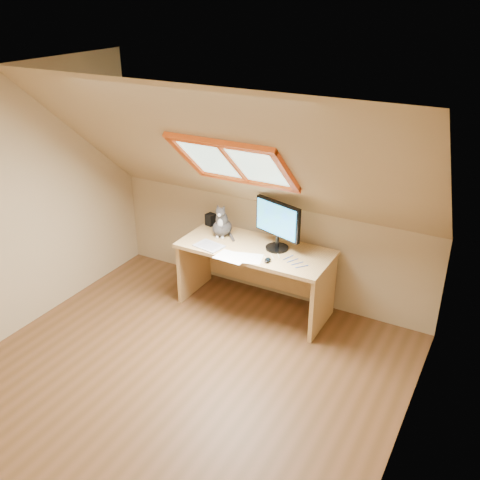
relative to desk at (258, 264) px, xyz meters
The scene contains 10 objects.
ground 1.52m from the desk, 91.63° to the right, with size 3.50×3.50×0.00m, color brown.
room_shell 1.82m from the desk, 91.53° to the right, with size 3.52×3.52×2.41m.
desk is the anchor object (origin of this frame).
monitor 0.53m from the desk, ahead, with size 0.51×0.22×0.48m.
cat 0.54m from the desk, behind, with size 0.24×0.27×0.35m.
desk_speaker 0.74m from the desk, 164.37° to the left, with size 0.09×0.09×0.13m, color black.
graphics_tablet 0.53m from the desk, 146.76° to the right, with size 0.27×0.19×0.01m, color #B2B2B7.
mouse 0.42m from the desk, 49.41° to the right, with size 0.05×0.10×0.03m, color black.
papers 0.40m from the desk, 101.91° to the right, with size 0.33×0.27×0.00m.
cables 0.46m from the desk, 26.80° to the right, with size 0.51×0.26×0.01m.
Camera 1 is at (2.14, -2.75, 2.97)m, focal length 40.00 mm.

